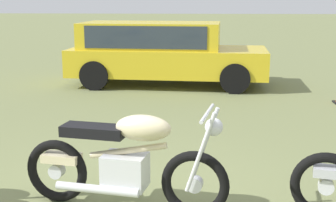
{
  "coord_description": "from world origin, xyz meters",
  "views": [
    {
      "loc": [
        0.73,
        -3.64,
        1.95
      ],
      "look_at": [
        0.32,
        2.24,
        0.64
      ],
      "focal_mm": 49.35,
      "sensor_mm": 36.0,
      "label": 1
    }
  ],
  "objects": [
    {
      "name": "car_yellow",
      "position": [
        -0.2,
        6.9,
        0.83
      ],
      "size": [
        4.53,
        2.09,
        1.43
      ],
      "rotation": [
        0.0,
        0.0,
        -0.06
      ],
      "color": "gold",
      "rests_on": "ground"
    },
    {
      "name": "motorcycle_cream",
      "position": [
        0.05,
        0.37,
        0.48
      ],
      "size": [
        1.98,
        0.68,
        1.02
      ],
      "rotation": [
        0.0,
        0.0,
        -0.17
      ],
      "color": "black",
      "rests_on": "ground"
    }
  ]
}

